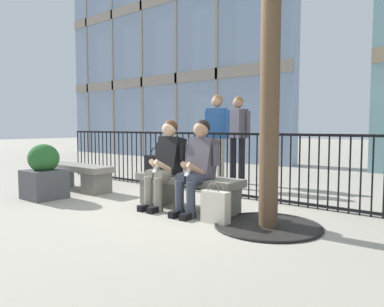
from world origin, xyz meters
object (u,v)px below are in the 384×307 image
Objects in this scene: shopping_bag at (215,207)px; stone_bench_far at (77,175)px; bystander_at_railing at (217,133)px; planter at (44,173)px; seated_person_companion at (198,163)px; bystander_further_back at (238,133)px; seated_person_with_phone at (166,161)px; handbag_on_bench at (156,163)px; stone_bench at (187,189)px.

shopping_bag is 0.30× the size of stone_bench_far.
bystander_at_railing is 3.06m from planter.
bystander_at_railing reaches higher than seated_person_companion.
bystander_further_back is (-1.39, 2.72, 0.81)m from shopping_bag.
seated_person_with_phone is at bearing 166.29° from shopping_bag.
bystander_further_back reaches higher than planter.
bystander_at_railing is at bearing 62.07° from planter.
planter is (0.29, -0.77, 0.12)m from stone_bench_far.
bystander_at_railing reaches higher than seated_person_with_phone.
handbag_on_bench is 1.41m from shopping_bag.
bystander_at_railing reaches higher than planter.
shopping_bag is 3.21m from stone_bench_far.
shopping_bag is at bearing -55.29° from bystander_at_railing.
handbag_on_bench is 0.44× the size of planter.
shopping_bag reaches higher than stone_bench.
stone_bench is at bearing -66.70° from bystander_at_railing.
planter reaches higher than stone_bench_far.
bystander_further_back is at bearing 53.38° from stone_bench_far.
seated_person_companion is 3.24× the size of handbag_on_bench.
seated_person_companion is 0.76× the size of stone_bench_far.
shopping_bag is at bearing 9.43° from planter.
seated_person_with_phone reaches higher than planter.
seated_person_companion is (0.55, 0.00, 0.00)m from seated_person_with_phone.
seated_person_companion is (0.28, -0.13, 0.38)m from stone_bench.
bystander_at_railing is 1.00× the size of bystander_further_back.
stone_bench_far is at bearing 174.84° from shopping_bag.
seated_person_with_phone is 1.13m from shopping_bag.
planter is at bearing -170.57° from shopping_bag.
bystander_at_railing is at bearing 113.30° from stone_bench.
stone_bench is 1.88× the size of planter.
handbag_on_bench is at bearing -83.88° from bystander_at_railing.
handbag_on_bench is at bearing -88.13° from bystander_further_back.
handbag_on_bench is at bearing 27.91° from planter.
stone_bench is 1.32× the size of seated_person_companion.
stone_bench is at bearing 152.85° from shopping_bag.
seated_person_with_phone is at bearing 20.96° from planter.
stone_bench and stone_bench_far have the same top height.
shopping_bag is 2.76m from bystander_at_railing.
handbag_on_bench is 0.78× the size of shopping_bag.
shopping_bag is at bearing -5.16° from stone_bench_far.
shopping_bag is 0.56× the size of planter.
planter is (-1.41, -2.65, -0.61)m from bystander_at_railing.
handbag_on_bench is at bearing 164.45° from shopping_bag.
planter is at bearing -69.56° from stone_bench_far.
bystander_at_railing and bystander_further_back have the same top height.
shopping_bag is 2.96m from planter.
bystander_at_railing is at bearing 48.00° from stone_bench_far.
stone_bench_far is (-2.47, -0.09, 0.00)m from stone_bench.
stone_bench_far is (-3.20, 0.29, 0.08)m from shopping_bag.
seated_person_companion is at bearing 151.51° from shopping_bag.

